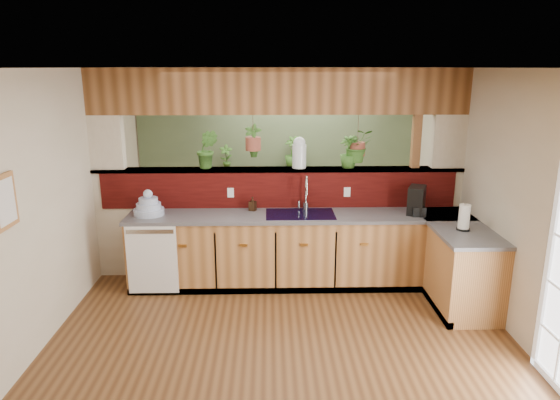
{
  "coord_description": "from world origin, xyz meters",
  "views": [
    {
      "loc": [
        -0.12,
        -4.75,
        2.61
      ],
      "look_at": [
        0.0,
        0.7,
        1.15
      ],
      "focal_mm": 32.0,
      "sensor_mm": 36.0,
      "label": 1
    }
  ],
  "objects_px": {
    "soap_dispenser": "(253,204)",
    "paper_towel": "(464,218)",
    "dish_stack": "(149,207)",
    "coffee_maker": "(417,201)",
    "shelving_console": "(264,198)",
    "glass_jar": "(299,152)",
    "faucet": "(306,192)"
  },
  "relations": [
    {
      "from": "soap_dispenser",
      "to": "paper_towel",
      "type": "height_order",
      "value": "paper_towel"
    },
    {
      "from": "dish_stack",
      "to": "coffee_maker",
      "type": "xyz_separation_m",
      "value": [
        3.2,
        -0.03,
        0.06
      ]
    },
    {
      "from": "shelving_console",
      "to": "soap_dispenser",
      "type": "bearing_deg",
      "value": -78.64
    },
    {
      "from": "dish_stack",
      "to": "soap_dispenser",
      "type": "xyz_separation_m",
      "value": [
        1.23,
        0.16,
        -0.01
      ]
    },
    {
      "from": "soap_dispenser",
      "to": "coffee_maker",
      "type": "height_order",
      "value": "coffee_maker"
    },
    {
      "from": "paper_towel",
      "to": "glass_jar",
      "type": "bearing_deg",
      "value": 149.53
    },
    {
      "from": "dish_stack",
      "to": "coffee_maker",
      "type": "relative_size",
      "value": 1.06
    },
    {
      "from": "dish_stack",
      "to": "soap_dispenser",
      "type": "relative_size",
      "value": 2.08
    },
    {
      "from": "soap_dispenser",
      "to": "coffee_maker",
      "type": "distance_m",
      "value": 1.98
    },
    {
      "from": "paper_towel",
      "to": "shelving_console",
      "type": "xyz_separation_m",
      "value": [
        -2.19,
        2.91,
        -0.54
      ]
    },
    {
      "from": "glass_jar",
      "to": "paper_towel",
      "type": "bearing_deg",
      "value": -30.47
    },
    {
      "from": "faucet",
      "to": "coffee_maker",
      "type": "height_order",
      "value": "faucet"
    },
    {
      "from": "paper_towel",
      "to": "glass_jar",
      "type": "relative_size",
      "value": 0.78
    },
    {
      "from": "dish_stack",
      "to": "shelving_console",
      "type": "height_order",
      "value": "dish_stack"
    },
    {
      "from": "dish_stack",
      "to": "shelving_console",
      "type": "bearing_deg",
      "value": 59.42
    },
    {
      "from": "coffee_maker",
      "to": "paper_towel",
      "type": "xyz_separation_m",
      "value": [
        0.34,
        -0.62,
        -0.02
      ]
    },
    {
      "from": "paper_towel",
      "to": "glass_jar",
      "type": "xyz_separation_m",
      "value": [
        -1.72,
        1.01,
        0.55
      ]
    },
    {
      "from": "coffee_maker",
      "to": "dish_stack",
      "type": "bearing_deg",
      "value": -156.09
    },
    {
      "from": "faucet",
      "to": "coffee_maker",
      "type": "xyz_separation_m",
      "value": [
        1.32,
        -0.18,
        -0.08
      ]
    },
    {
      "from": "coffee_maker",
      "to": "paper_towel",
      "type": "distance_m",
      "value": 0.7
    },
    {
      "from": "soap_dispenser",
      "to": "shelving_console",
      "type": "height_order",
      "value": "soap_dispenser"
    },
    {
      "from": "dish_stack",
      "to": "glass_jar",
      "type": "height_order",
      "value": "glass_jar"
    },
    {
      "from": "faucet",
      "to": "paper_towel",
      "type": "distance_m",
      "value": 1.84
    },
    {
      "from": "faucet",
      "to": "glass_jar",
      "type": "relative_size",
      "value": 1.13
    },
    {
      "from": "soap_dispenser",
      "to": "paper_towel",
      "type": "distance_m",
      "value": 2.44
    },
    {
      "from": "coffee_maker",
      "to": "glass_jar",
      "type": "xyz_separation_m",
      "value": [
        -1.39,
        0.4,
        0.53
      ]
    },
    {
      "from": "faucet",
      "to": "dish_stack",
      "type": "xyz_separation_m",
      "value": [
        -1.88,
        -0.15,
        -0.14
      ]
    },
    {
      "from": "glass_jar",
      "to": "shelving_console",
      "type": "relative_size",
      "value": 0.26
    },
    {
      "from": "paper_towel",
      "to": "glass_jar",
      "type": "height_order",
      "value": "glass_jar"
    },
    {
      "from": "faucet",
      "to": "shelving_console",
      "type": "height_order",
      "value": "faucet"
    },
    {
      "from": "faucet",
      "to": "dish_stack",
      "type": "relative_size",
      "value": 1.23
    },
    {
      "from": "soap_dispenser",
      "to": "paper_towel",
      "type": "relative_size",
      "value": 0.56
    }
  ]
}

